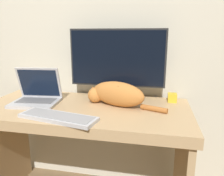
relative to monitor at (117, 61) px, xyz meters
The scene contains 7 objects.
wall_back 0.37m from the monitor, 139.52° to the left, with size 6.40×0.06×2.60m.
desk 0.52m from the monitor, 127.73° to the right, with size 1.33×0.62×0.75m.
monitor is the anchor object (origin of this frame).
laptop 0.59m from the monitor, 156.59° to the right, with size 0.31×0.26×0.24m.
external_keyboard 0.57m from the monitor, 117.99° to the right, with size 0.46×0.22×0.02m.
cat 0.25m from the monitor, 82.16° to the right, with size 0.52×0.25×0.16m.
small_toy 0.45m from the monitor, ahead, with size 0.06×0.06×0.06m.
Camera 1 is at (0.44, -0.94, 1.19)m, focal length 35.00 mm.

